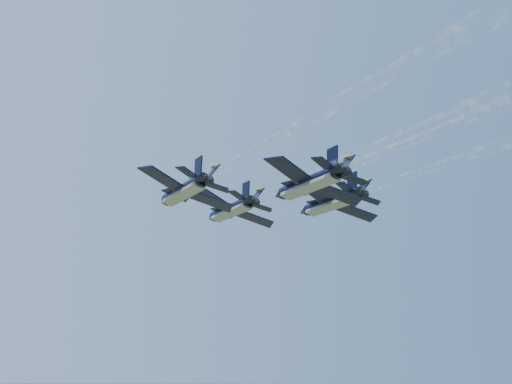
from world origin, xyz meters
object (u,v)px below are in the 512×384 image
jet_left (183,191)px  jet_right (331,203)px  jet_lead (231,210)px  jet_slot (309,183)px

jet_left → jet_right: bearing=-0.1°
jet_lead → jet_left: size_ratio=1.00×
jet_left → jet_right: same height
jet_slot → jet_lead: bearing=91.0°
jet_lead → jet_slot: bearing=-89.0°
jet_slot → jet_left: bearing=137.1°
jet_right → jet_lead: bearing=130.7°
jet_right → jet_slot: 15.78m
jet_lead → jet_slot: (-1.71, -24.38, 0.00)m
jet_left → jet_right: (23.13, -2.07, 0.00)m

